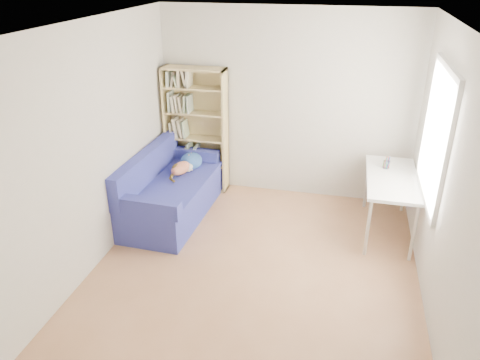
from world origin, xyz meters
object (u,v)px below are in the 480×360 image
(bookshelf, at_px, (196,135))
(desk, at_px, (392,182))
(sofa, at_px, (170,192))
(pen_cup, at_px, (387,164))

(bookshelf, xyz_separation_m, desk, (2.69, -0.68, -0.14))
(sofa, xyz_separation_m, bookshelf, (0.10, 0.88, 0.50))
(desk, bearing_deg, bookshelf, 165.70)
(desk, relative_size, pen_cup, 8.21)
(sofa, bearing_deg, pen_cup, 11.83)
(bookshelf, relative_size, desk, 1.38)
(sofa, distance_m, bookshelf, 1.02)
(desk, bearing_deg, pen_cup, 103.84)
(sofa, height_order, desk, sofa)
(sofa, relative_size, bookshelf, 1.01)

